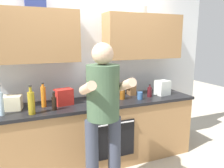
% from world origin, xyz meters
% --- Properties ---
extents(ground_plane, '(12.00, 12.00, 0.00)m').
position_xyz_m(ground_plane, '(0.00, 0.00, 0.00)').
color(ground_plane, '#B2A893').
extents(back_wall_unit, '(4.00, 0.38, 2.50)m').
position_xyz_m(back_wall_unit, '(-0.00, 0.27, 1.50)').
color(back_wall_unit, silver).
rests_on(back_wall_unit, ground).
extents(counter, '(2.84, 0.67, 0.90)m').
position_xyz_m(counter, '(0.00, -0.00, 0.45)').
color(counter, '#A37547').
rests_on(counter, ground).
extents(person_standing, '(0.49, 0.45, 1.71)m').
position_xyz_m(person_standing, '(-0.17, -0.70, 1.01)').
color(person_standing, '#383D4C').
rests_on(person_standing, ground).
extents(bottle_syrup, '(0.07, 0.07, 0.24)m').
position_xyz_m(bottle_syrup, '(0.37, -0.03, 0.99)').
color(bottle_syrup, '#8C4C14').
rests_on(bottle_syrup, counter).
extents(bottle_vinegar, '(0.07, 0.07, 0.28)m').
position_xyz_m(bottle_vinegar, '(0.01, 0.18, 1.02)').
color(bottle_vinegar, brown).
rests_on(bottle_vinegar, counter).
extents(bottle_juice, '(0.06, 0.06, 0.31)m').
position_xyz_m(bottle_juice, '(-0.69, 0.04, 1.04)').
color(bottle_juice, orange).
rests_on(bottle_juice, counter).
extents(bottle_water, '(0.05, 0.05, 0.34)m').
position_xyz_m(bottle_water, '(-1.16, -0.11, 1.04)').
color(bottle_water, silver).
rests_on(bottle_water, counter).
extents(bottle_wine, '(0.07, 0.07, 0.19)m').
position_xyz_m(bottle_wine, '(0.80, -0.06, 0.98)').
color(bottle_wine, '#471419').
rests_on(bottle_wine, counter).
extents(bottle_oil, '(0.08, 0.08, 0.33)m').
position_xyz_m(bottle_oil, '(-0.85, -0.20, 1.04)').
color(bottle_oil, olive).
rests_on(bottle_oil, counter).
extents(bottle_soy, '(0.06, 0.06, 0.23)m').
position_xyz_m(bottle_soy, '(-0.59, -0.15, 0.99)').
color(bottle_soy, black).
rests_on(bottle_soy, counter).
extents(cup_tea, '(0.08, 0.08, 0.11)m').
position_xyz_m(cup_tea, '(0.60, -0.12, 0.95)').
color(cup_tea, '#33598C').
rests_on(cup_tea, counter).
extents(mixing_bowl, '(0.29, 0.29, 0.10)m').
position_xyz_m(mixing_bowl, '(0.07, -0.06, 0.95)').
color(mixing_bowl, silver).
rests_on(mixing_bowl, counter).
extents(knife_block, '(0.10, 0.14, 0.27)m').
position_xyz_m(knife_block, '(0.61, 0.16, 1.01)').
color(knife_block, brown).
rests_on(knife_block, counter).
extents(grocery_bag_produce, '(0.22, 0.19, 0.22)m').
position_xyz_m(grocery_bag_produce, '(1.05, -0.03, 1.01)').
color(grocery_bag_produce, silver).
rests_on(grocery_bag_produce, counter).
extents(grocery_bag_crisps, '(0.24, 0.19, 0.21)m').
position_xyz_m(grocery_bag_crisps, '(-0.44, 0.03, 1.01)').
color(grocery_bag_crisps, red).
rests_on(grocery_bag_crisps, counter).
extents(grocery_bag_rice, '(0.25, 0.21, 0.17)m').
position_xyz_m(grocery_bag_rice, '(-1.06, 0.07, 0.99)').
color(grocery_bag_rice, beige).
rests_on(grocery_bag_rice, counter).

